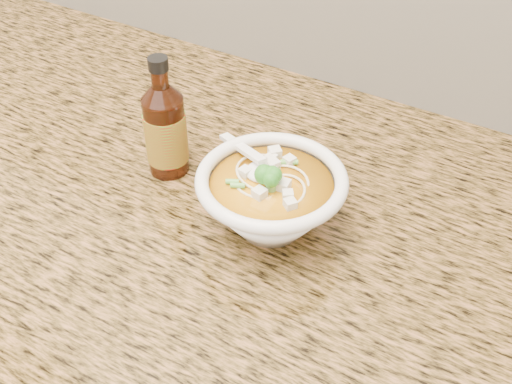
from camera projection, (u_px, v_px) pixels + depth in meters
The scene contains 4 objects.
cabinet at pixel (122, 340), 1.20m from camera, with size 4.00×0.65×0.86m, color #371F10.
counter_slab at pixel (79, 146), 0.91m from camera, with size 4.00×0.68×0.04m, color brown.
soup_bowl at pixel (271, 200), 0.73m from camera, with size 0.18×0.17×0.10m.
hot_sauce_bottle at pixel (165, 130), 0.80m from camera, with size 0.06×0.06×0.16m.
Camera 1 is at (0.58, 1.17, 1.42)m, focal length 45.00 mm.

